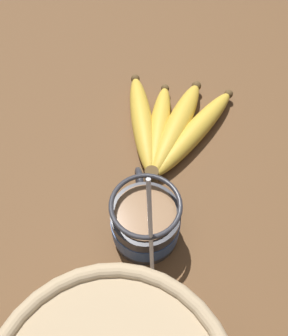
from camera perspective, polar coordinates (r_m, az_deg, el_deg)
The scene contains 3 objects.
table at distance 55.72cm, azimuth -1.02°, elevation -6.99°, with size 116.35×116.35×3.66cm.
coffee_mug at distance 49.05cm, azimuth 0.21°, elevation -8.24°, with size 14.30×9.02×17.36cm.
banana_bunch at distance 60.14cm, azimuth 3.84°, elevation 6.26°, with size 22.61×18.43×4.09cm.
Camera 1 is at (-24.08, 2.41, 52.02)cm, focal length 40.00 mm.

